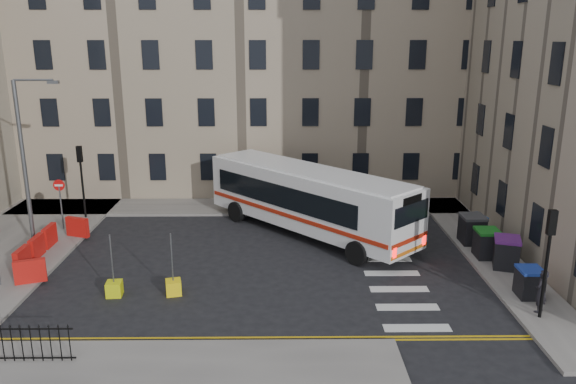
{
  "coord_description": "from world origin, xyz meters",
  "views": [
    {
      "loc": [
        -0.8,
        -23.95,
        10.06
      ],
      "look_at": [
        -0.54,
        1.43,
        3.0
      ],
      "focal_mm": 35.0,
      "sensor_mm": 36.0,
      "label": 1
    }
  ],
  "objects_px": {
    "wheelie_bin_c": "(487,243)",
    "bollard_yellow": "(174,287)",
    "wheelie_bin_a": "(529,282)",
    "wheelie_bin_d": "(472,229)",
    "streetlamp": "(24,162)",
    "pedestrian": "(541,291)",
    "bus": "(308,198)",
    "wheelie_bin_e": "(473,227)",
    "wheelie_bin_b": "(506,252)",
    "bollard_chevron": "(114,289)"
  },
  "relations": [
    {
      "from": "wheelie_bin_d",
      "to": "pedestrian",
      "type": "distance_m",
      "value": 7.29
    },
    {
      "from": "bollard_yellow",
      "to": "bollard_chevron",
      "type": "bearing_deg",
      "value": -177.24
    },
    {
      "from": "streetlamp",
      "to": "wheelie_bin_d",
      "type": "distance_m",
      "value": 21.87
    },
    {
      "from": "wheelie_bin_c",
      "to": "pedestrian",
      "type": "bearing_deg",
      "value": -87.8
    },
    {
      "from": "wheelie_bin_a",
      "to": "bus",
      "type": "bearing_deg",
      "value": 138.25
    },
    {
      "from": "streetlamp",
      "to": "wheelie_bin_d",
      "type": "height_order",
      "value": "streetlamp"
    },
    {
      "from": "wheelie_bin_b",
      "to": "wheelie_bin_c",
      "type": "height_order",
      "value": "wheelie_bin_b"
    },
    {
      "from": "wheelie_bin_d",
      "to": "bollard_yellow",
      "type": "height_order",
      "value": "wheelie_bin_d"
    },
    {
      "from": "wheelie_bin_b",
      "to": "wheelie_bin_d",
      "type": "bearing_deg",
      "value": 117.23
    },
    {
      "from": "bus",
      "to": "wheelie_bin_e",
      "type": "height_order",
      "value": "bus"
    },
    {
      "from": "wheelie_bin_e",
      "to": "bollard_chevron",
      "type": "height_order",
      "value": "wheelie_bin_e"
    },
    {
      "from": "wheelie_bin_c",
      "to": "bollard_yellow",
      "type": "distance_m",
      "value": 14.31
    },
    {
      "from": "wheelie_bin_c",
      "to": "wheelie_bin_d",
      "type": "xyz_separation_m",
      "value": [
        -0.07,
        1.87,
        0.04
      ]
    },
    {
      "from": "bus",
      "to": "wheelie_bin_b",
      "type": "distance_m",
      "value": 9.92
    },
    {
      "from": "pedestrian",
      "to": "streetlamp",
      "type": "bearing_deg",
      "value": -60.48
    },
    {
      "from": "streetlamp",
      "to": "pedestrian",
      "type": "xyz_separation_m",
      "value": [
        21.75,
        -7.08,
        -3.36
      ]
    },
    {
      "from": "wheelie_bin_c",
      "to": "bollard_yellow",
      "type": "relative_size",
      "value": 2.21
    },
    {
      "from": "wheelie_bin_b",
      "to": "pedestrian",
      "type": "height_order",
      "value": "pedestrian"
    },
    {
      "from": "bus",
      "to": "wheelie_bin_a",
      "type": "height_order",
      "value": "bus"
    },
    {
      "from": "wheelie_bin_b",
      "to": "wheelie_bin_d",
      "type": "distance_m",
      "value": 3.14
    },
    {
      "from": "streetlamp",
      "to": "bollard_chevron",
      "type": "distance_m",
      "value": 8.59
    },
    {
      "from": "wheelie_bin_a",
      "to": "bollard_yellow",
      "type": "height_order",
      "value": "wheelie_bin_a"
    },
    {
      "from": "bus",
      "to": "pedestrian",
      "type": "xyz_separation_m",
      "value": [
        8.21,
        -9.08,
        -1.0
      ]
    },
    {
      "from": "wheelie_bin_e",
      "to": "bollard_yellow",
      "type": "bearing_deg",
      "value": -166.89
    },
    {
      "from": "wheelie_bin_a",
      "to": "wheelie_bin_d",
      "type": "distance_m",
      "value": 6.01
    },
    {
      "from": "wheelie_bin_e",
      "to": "pedestrian",
      "type": "relative_size",
      "value": 0.77
    },
    {
      "from": "wheelie_bin_b",
      "to": "streetlamp",
      "type": "bearing_deg",
      "value": -169.45
    },
    {
      "from": "wheelie_bin_d",
      "to": "streetlamp",
      "type": "bearing_deg",
      "value": 179.94
    },
    {
      "from": "streetlamp",
      "to": "wheelie_bin_e",
      "type": "relative_size",
      "value": 6.34
    },
    {
      "from": "pedestrian",
      "to": "bollard_yellow",
      "type": "bearing_deg",
      "value": -50.27
    },
    {
      "from": "streetlamp",
      "to": "wheelie_bin_b",
      "type": "relative_size",
      "value": 5.35
    },
    {
      "from": "streetlamp",
      "to": "bus",
      "type": "height_order",
      "value": "streetlamp"
    },
    {
      "from": "wheelie_bin_a",
      "to": "bollard_yellow",
      "type": "xyz_separation_m",
      "value": [
        -14.1,
        0.63,
        -0.44
      ]
    },
    {
      "from": "bollard_chevron",
      "to": "wheelie_bin_d",
      "type": "bearing_deg",
      "value": 18.76
    },
    {
      "from": "streetlamp",
      "to": "wheelie_bin_d",
      "type": "relative_size",
      "value": 5.77
    },
    {
      "from": "streetlamp",
      "to": "wheelie_bin_e",
      "type": "bearing_deg",
      "value": 1.95
    },
    {
      "from": "bus",
      "to": "bollard_chevron",
      "type": "xyz_separation_m",
      "value": [
        -8.09,
        -7.27,
        -1.68
      ]
    },
    {
      "from": "bus",
      "to": "wheelie_bin_b",
      "type": "bearing_deg",
      "value": -73.14
    },
    {
      "from": "bus",
      "to": "wheelie_bin_a",
      "type": "xyz_separation_m",
      "value": [
        8.36,
        -7.79,
        -1.24
      ]
    },
    {
      "from": "wheelie_bin_c",
      "to": "wheelie_bin_e",
      "type": "height_order",
      "value": "wheelie_bin_c"
    },
    {
      "from": "bollard_yellow",
      "to": "streetlamp",
      "type": "bearing_deg",
      "value": 146.47
    },
    {
      "from": "bollard_chevron",
      "to": "streetlamp",
      "type": "bearing_deg",
      "value": 135.9
    },
    {
      "from": "wheelie_bin_e",
      "to": "wheelie_bin_a",
      "type": "bearing_deg",
      "value": -99.12
    },
    {
      "from": "wheelie_bin_a",
      "to": "streetlamp",
      "type": "bearing_deg",
      "value": 166.42
    },
    {
      "from": "wheelie_bin_b",
      "to": "wheelie_bin_c",
      "type": "bearing_deg",
      "value": 127.42
    },
    {
      "from": "wheelie_bin_d",
      "to": "pedestrian",
      "type": "bearing_deg",
      "value": -89.38
    },
    {
      "from": "streetlamp",
      "to": "bollard_yellow",
      "type": "relative_size",
      "value": 13.57
    },
    {
      "from": "bus",
      "to": "wheelie_bin_d",
      "type": "relative_size",
      "value": 7.86
    },
    {
      "from": "wheelie_bin_b",
      "to": "bollard_chevron",
      "type": "relative_size",
      "value": 2.54
    },
    {
      "from": "wheelie_bin_d",
      "to": "bollard_yellow",
      "type": "relative_size",
      "value": 2.35
    }
  ]
}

